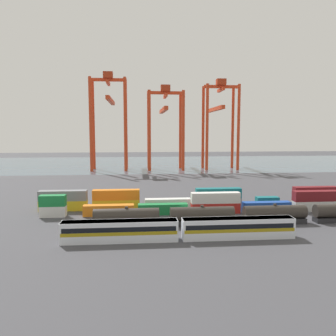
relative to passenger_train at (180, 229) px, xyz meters
name	(u,v)px	position (x,y,z in m)	size (l,w,h in m)	color
ground_plane	(170,188)	(3.72, 58.78, -2.14)	(420.00, 420.00, 0.00)	#424247
harbour_water	(156,163)	(3.72, 152.93, -2.14)	(400.00, 110.00, 0.01)	#475B6B
passenger_train	(180,229)	(0.00, 0.00, 0.00)	(43.67, 3.14, 3.90)	silver
freight_tank_row	(239,215)	(14.15, 9.39, -0.07)	(62.66, 2.93, 4.39)	#232326
shipping_container_0	(53,211)	(-27.99, 19.82, -0.84)	(6.04, 2.44, 2.60)	silver
shipping_container_1	(53,201)	(-27.99, 19.82, 1.76)	(6.04, 2.44, 2.60)	#197538
shipping_container_2	(109,210)	(-14.87, 19.82, -0.84)	(12.10, 2.44, 2.60)	orange
shipping_container_3	(163,209)	(-1.75, 19.82, -0.84)	(12.10, 2.44, 2.60)	#197538
shipping_container_4	(215,208)	(11.37, 19.82, -0.84)	(12.10, 2.44, 2.60)	#AD211C
shipping_container_5	(215,198)	(11.37, 19.82, 1.76)	(12.10, 2.44, 2.60)	silver
shipping_container_6	(266,207)	(24.49, 19.82, -0.84)	(12.10, 2.44, 2.60)	#1C4299
shipping_container_7	(316,206)	(37.61, 19.82, -0.84)	(12.10, 2.44, 2.60)	silver
shipping_container_8	(317,196)	(37.61, 19.82, 1.76)	(12.10, 2.44, 2.60)	maroon
shipping_container_9	(63,206)	(-26.93, 26.04, -0.84)	(12.10, 2.44, 2.60)	gold
shipping_container_10	(63,196)	(-26.93, 26.04, 1.76)	(12.10, 2.44, 2.60)	slate
shipping_container_11	(116,205)	(-13.42, 26.04, -0.84)	(12.10, 2.44, 2.60)	gold
shipping_container_12	(116,195)	(-13.42, 26.04, 1.76)	(12.10, 2.44, 2.60)	orange
shipping_container_13	(168,204)	(0.09, 26.04, -0.84)	(12.10, 2.44, 2.60)	silver
shipping_container_14	(218,203)	(13.60, 26.04, -0.84)	(12.10, 2.44, 2.60)	slate
shipping_container_15	(218,193)	(13.60, 26.04, 1.76)	(12.10, 2.44, 2.60)	#146066
shipping_container_16	(267,202)	(27.11, 26.04, -0.84)	(6.04, 2.44, 2.60)	#146066
shipping_container_17	(315,201)	(40.62, 26.04, -0.84)	(12.10, 2.44, 2.60)	#AD211C
shipping_container_18	(315,191)	(40.62, 26.04, 1.76)	(12.10, 2.44, 2.60)	maroon
gantry_crane_west	(109,111)	(-22.48, 120.60, 28.65)	(18.82, 40.86, 50.46)	red
gantry_crane_central	(165,118)	(6.95, 120.61, 25.07)	(18.96, 39.92, 44.19)	red
gantry_crane_east	(219,116)	(36.39, 120.24, 26.46)	(18.19, 38.03, 47.67)	red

